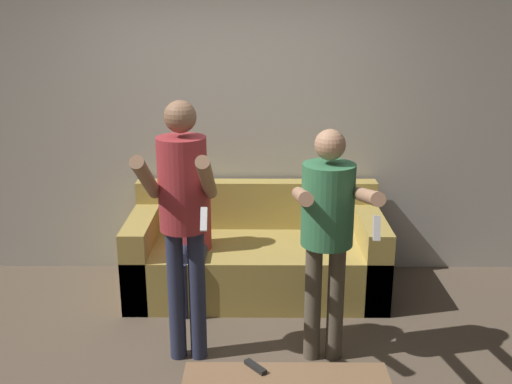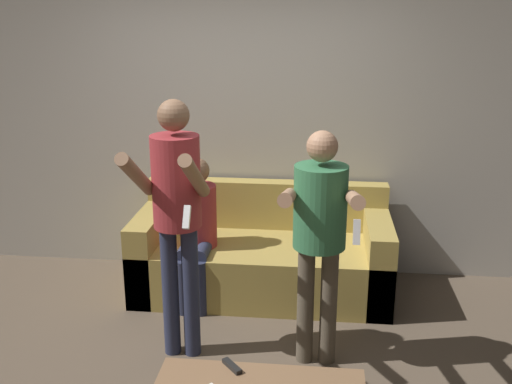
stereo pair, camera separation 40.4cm
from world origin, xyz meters
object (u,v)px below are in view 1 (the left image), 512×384
at_px(person_standing_left, 183,206).
at_px(person_seated, 192,227).
at_px(couch, 256,257).
at_px(person_standing_right, 328,221).
at_px(remote_far, 255,367).

height_order(person_standing_left, person_seated, person_standing_left).
bearing_deg(person_seated, couch, 23.81).
distance_m(couch, person_standing_right, 1.33).
distance_m(couch, remote_far, 1.78).
xyz_separation_m(person_standing_left, person_seated, (-0.05, 0.82, -0.45)).
distance_m(couch, person_standing_left, 1.38).
bearing_deg(remote_far, person_standing_left, 121.47).
xyz_separation_m(couch, person_standing_right, (0.45, -1.04, 0.69)).
relative_size(person_standing_left, person_seated, 1.50).
bearing_deg(couch, remote_far, -89.89).
bearing_deg(person_standing_left, person_standing_right, -0.44).
bearing_deg(person_standing_right, person_seated, 139.08).
bearing_deg(person_standing_left, person_seated, 93.44).
xyz_separation_m(person_seated, remote_far, (0.50, -1.56, -0.21)).
xyz_separation_m(couch, remote_far, (0.00, -1.78, 0.13)).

